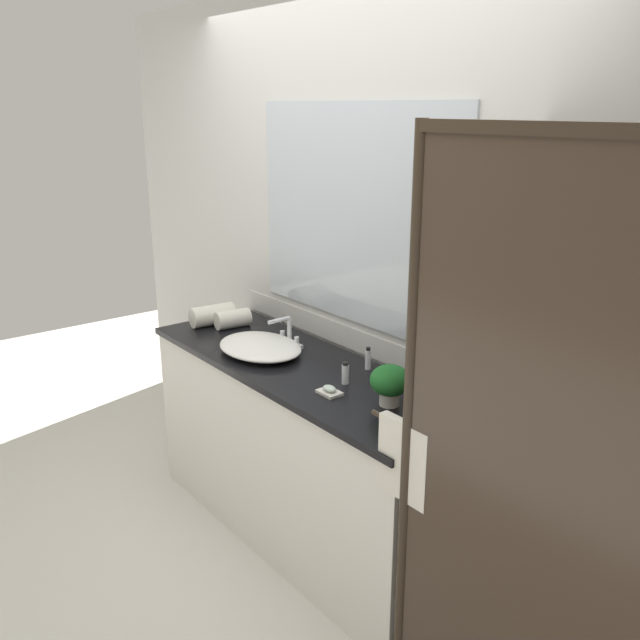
# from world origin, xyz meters

# --- Properties ---
(ground_plane) EXTENTS (8.00, 8.00, 0.00)m
(ground_plane) POSITION_xyz_m (0.00, 0.00, 0.00)
(ground_plane) COLOR silver
(wall_back_with_mirror) EXTENTS (4.40, 0.06, 2.60)m
(wall_back_with_mirror) POSITION_xyz_m (0.00, 0.34, 1.31)
(wall_back_with_mirror) COLOR silver
(wall_back_with_mirror) RESTS_ON ground_plane
(vanity_cabinet) EXTENTS (1.80, 0.58, 0.90)m
(vanity_cabinet) POSITION_xyz_m (0.00, 0.01, 0.45)
(vanity_cabinet) COLOR silver
(vanity_cabinet) RESTS_ON ground_plane
(shower_enclosure) EXTENTS (1.20, 0.59, 2.00)m
(shower_enclosure) POSITION_xyz_m (1.28, -0.19, 1.02)
(shower_enclosure) COLOR #2D2319
(shower_enclosure) RESTS_ON ground_plane
(sink_basin) EXTENTS (0.46, 0.35, 0.06)m
(sink_basin) POSITION_xyz_m (-0.24, -0.06, 0.93)
(sink_basin) COLOR white
(sink_basin) RESTS_ON vanity_cabinet
(faucet) EXTENTS (0.17, 0.14, 0.15)m
(faucet) POSITION_xyz_m (-0.24, 0.11, 0.95)
(faucet) COLOR silver
(faucet) RESTS_ON vanity_cabinet
(potted_plant) EXTENTS (0.16, 0.16, 0.17)m
(potted_plant) POSITION_xyz_m (0.57, 0.01, 1.00)
(potted_plant) COLOR beige
(potted_plant) RESTS_ON vanity_cabinet
(soap_dish) EXTENTS (0.10, 0.07, 0.04)m
(soap_dish) POSITION_xyz_m (0.35, -0.11, 0.91)
(soap_dish) COLOR silver
(soap_dish) RESTS_ON vanity_cabinet
(amenity_bottle_body_wash) EXTENTS (0.03, 0.03, 0.08)m
(amenity_bottle_body_wash) POSITION_xyz_m (0.69, 0.21, 0.94)
(amenity_bottle_body_wash) COLOR silver
(amenity_bottle_body_wash) RESTS_ON vanity_cabinet
(amenity_bottle_conditioner) EXTENTS (0.03, 0.03, 0.10)m
(amenity_bottle_conditioner) POSITION_xyz_m (0.24, 0.20, 0.95)
(amenity_bottle_conditioner) COLOR silver
(amenity_bottle_conditioner) RESTS_ON vanity_cabinet
(amenity_bottle_lotion) EXTENTS (0.03, 0.03, 0.10)m
(amenity_bottle_lotion) POSITION_xyz_m (0.30, 0.02, 0.95)
(amenity_bottle_lotion) COLOR silver
(amenity_bottle_lotion) RESTS_ON vanity_cabinet
(rolled_towel_near_edge) EXTENTS (0.13, 0.24, 0.11)m
(rolled_towel_near_edge) POSITION_xyz_m (-0.76, -0.02, 0.96)
(rolled_towel_near_edge) COLOR silver
(rolled_towel_near_edge) RESTS_ON vanity_cabinet
(rolled_towel_middle) EXTENTS (0.12, 0.20, 0.10)m
(rolled_towel_middle) POSITION_xyz_m (-0.65, 0.04, 0.95)
(rolled_towel_middle) COLOR silver
(rolled_towel_middle) RESTS_ON vanity_cabinet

